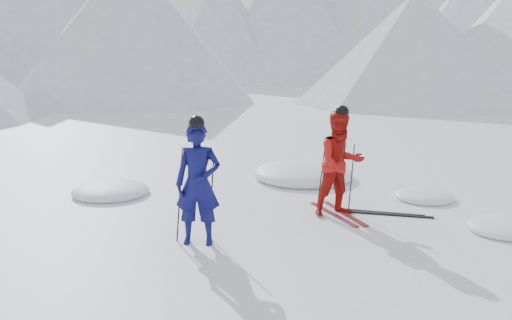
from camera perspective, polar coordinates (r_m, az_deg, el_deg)
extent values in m
plane|color=white|center=(10.76, 11.11, -5.78)|extent=(160.00, 160.00, 0.00)
cone|color=#B2BCD1|center=(50.50, -22.18, 15.29)|extent=(23.96, 23.96, 14.35)
cone|color=#B2BCD1|center=(60.68, -14.34, 13.86)|extent=(17.69, 17.69, 11.93)
cone|color=#B2BCD1|center=(53.63, -3.83, 13.95)|extent=(19.63, 19.63, 10.85)
cone|color=#B2BCD1|center=(57.99, 3.01, 15.41)|extent=(23.31, 23.31, 14.15)
cone|color=#B2BCD1|center=(60.16, 12.70, 15.36)|extent=(28.94, 28.94, 14.88)
cone|color=silver|center=(65.63, 20.87, 12.76)|extent=(24.45, 24.45, 10.76)
cone|color=#B2BCD1|center=(33.56, 16.19, 11.26)|extent=(14.00, 14.00, 6.50)
cone|color=#B2BCD1|center=(35.36, -13.05, 13.43)|extent=(16.00, 16.00, 9.00)
imported|color=#0C0D4C|center=(8.88, -6.12, -2.53)|extent=(0.84, 0.67, 2.03)
imported|color=#AB120D|center=(10.51, 8.89, -0.39)|extent=(1.08, 0.89, 2.03)
cylinder|color=black|center=(9.08, -8.08, -4.47)|extent=(0.13, 0.09, 1.35)
cylinder|color=black|center=(9.24, -4.73, -4.11)|extent=(0.13, 0.08, 1.35)
cylinder|color=black|center=(10.71, 6.85, -1.97)|extent=(0.13, 0.10, 1.35)
cylinder|color=black|center=(10.83, 10.02, -1.90)|extent=(0.13, 0.09, 1.35)
cube|color=black|center=(10.72, 8.13, -5.66)|extent=(0.37, 1.69, 0.03)
cube|color=black|center=(10.80, 9.32, -5.56)|extent=(0.25, 1.70, 0.03)
cube|color=black|center=(10.99, 12.92, -5.41)|extent=(1.53, 0.91, 0.03)
cube|color=black|center=(10.90, 13.74, -5.58)|extent=(1.55, 0.86, 0.03)
ellipsoid|color=white|center=(12.51, -15.01, -3.51)|extent=(1.70, 1.70, 0.37)
ellipsoid|color=white|center=(12.28, 17.31, -3.92)|extent=(1.26, 1.26, 0.28)
ellipsoid|color=white|center=(13.60, 5.02, -1.95)|extent=(2.48, 2.48, 0.55)
ellipsoid|color=white|center=(10.64, 24.64, -6.84)|extent=(1.26, 1.26, 0.28)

